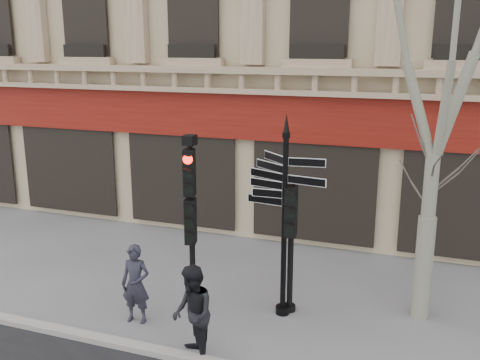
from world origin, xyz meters
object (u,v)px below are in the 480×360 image
Objects in this scene: plane_tree at (446,21)px; pedestrian_b at (193,314)px; fingerpost at (285,183)px; pedestrian_a at (136,284)px; traffic_signal_main at (191,203)px; traffic_signal_secondary at (291,225)px.

plane_tree reaches higher than pedestrian_b.
plane_tree is 6.98m from pedestrian_b.
fingerpost reaches higher than pedestrian_a.
traffic_signal_main is at bearing 169.08° from pedestrian_b.
fingerpost is 4.20m from plane_tree.
traffic_signal_secondary is (1.94, 0.66, -0.46)m from traffic_signal_main.
pedestrian_b is at bearing -80.46° from traffic_signal_main.
pedestrian_b is (-1.05, -2.18, -1.95)m from fingerpost.
pedestrian_a is at bearing -151.75° from traffic_signal_main.
plane_tree is (2.62, 0.67, 4.00)m from traffic_signal_secondary.
pedestrian_b is (-1.16, -2.36, -1.03)m from traffic_signal_secondary.
pedestrian_a is at bearing -136.00° from fingerpost.
pedestrian_b is (0.78, -1.69, -1.50)m from traffic_signal_main.
traffic_signal_secondary is 4.83m from plane_tree.
traffic_signal_secondary is 2.82m from pedestrian_b.
traffic_signal_secondary is 1.68× the size of pedestrian_a.
traffic_signal_main is 2.39m from pedestrian_b.
fingerpost is 1.95m from traffic_signal_main.
fingerpost is 0.94m from traffic_signal_secondary.
pedestrian_b is at bearing -141.27° from plane_tree.
plane_tree is at bearing 35.21° from fingerpost.
plane_tree is at bearing 6.78° from traffic_signal_secondary.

